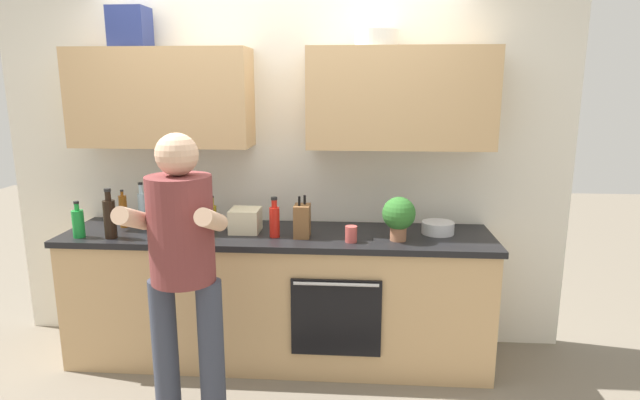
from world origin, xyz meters
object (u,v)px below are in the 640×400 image
at_px(person_standing, 183,259).
at_px(potted_herb, 399,215).
at_px(grocery_bag_rice, 245,220).
at_px(cup_coffee, 173,217).
at_px(knife_block, 302,221).
at_px(bottle_oil, 213,215).
at_px(bottle_syrup, 123,211).
at_px(bottle_soda, 78,223).
at_px(bottle_hotsauce, 275,220).
at_px(bottle_wine, 182,212).
at_px(mixing_bowl, 438,228).
at_px(bottle_water, 142,208).
at_px(cup_ceramic, 351,234).
at_px(bottle_soy, 110,218).

xyz_separation_m(person_standing, potted_herb, (1.18, 0.64, 0.10)).
xyz_separation_m(potted_herb, grocery_bag_rice, (-1.00, 0.13, -0.08)).
xyz_separation_m(cup_coffee, knife_block, (0.95, -0.26, 0.06)).
bearing_deg(bottle_oil, bottle_syrup, -174.90).
bearing_deg(bottle_oil, cup_coffee, 168.04).
height_order(bottle_oil, bottle_syrup, bottle_syrup).
bearing_deg(bottle_soda, bottle_hotsauce, 4.66).
distance_m(bottle_wine, cup_coffee, 0.16).
xyz_separation_m(bottle_syrup, cup_coffee, (0.31, 0.12, -0.07)).
xyz_separation_m(bottle_soda, bottle_syrup, (0.18, 0.26, 0.02)).
bearing_deg(bottle_syrup, knife_block, -6.61).
height_order(bottle_oil, knife_block, knife_block).
bearing_deg(mixing_bowl, bottle_syrup, 179.92).
bearing_deg(mixing_bowl, cup_coffee, 176.19).
relative_size(person_standing, bottle_hotsauce, 6.19).
relative_size(bottle_water, mixing_bowl, 1.45).
bearing_deg(cup_ceramic, mixing_bowl, 22.34).
bearing_deg(grocery_bag_rice, knife_block, -13.43).
distance_m(person_standing, knife_block, 0.88).
bearing_deg(bottle_oil, bottle_soda, -158.16).
xyz_separation_m(bottle_oil, mixing_bowl, (1.53, -0.06, -0.04)).
xyz_separation_m(person_standing, grocery_bag_rice, (0.17, 0.77, 0.02)).
relative_size(bottle_soda, cup_ceramic, 2.33).
height_order(bottle_hotsauce, mixing_bowl, bottle_hotsauce).
relative_size(bottle_hotsauce, knife_block, 0.97).
xyz_separation_m(bottle_wine, bottle_hotsauce, (0.67, -0.17, -0.00)).
xyz_separation_m(bottle_syrup, potted_herb, (1.86, -0.18, 0.05)).
bearing_deg(cup_coffee, knife_block, -15.59).
xyz_separation_m(bottle_oil, potted_herb, (1.25, -0.23, 0.08)).
bearing_deg(bottle_soy, grocery_bag_rice, 14.31).
distance_m(bottle_wine, potted_herb, 1.47).
bearing_deg(knife_block, potted_herb, -3.03).
height_order(bottle_soy, knife_block, bottle_soy).
height_order(bottle_wine, bottle_soy, bottle_soy).
bearing_deg(knife_block, bottle_syrup, 173.39).
xyz_separation_m(bottle_soy, bottle_water, (0.09, 0.30, -0.01)).
xyz_separation_m(person_standing, cup_ceramic, (0.88, 0.58, -0.01)).
bearing_deg(mixing_bowl, bottle_wine, 179.57).
relative_size(bottle_oil, cup_coffee, 2.36).
bearing_deg(potted_herb, bottle_oil, 169.53).
relative_size(bottle_soy, bottle_soda, 1.36).
distance_m(bottle_wine, knife_block, 0.86).
relative_size(bottle_water, cup_coffee, 3.34).
height_order(bottle_soy, cup_coffee, bottle_soy).
distance_m(bottle_wine, cup_ceramic, 1.19).
xyz_separation_m(bottle_hotsauce, mixing_bowl, (1.06, 0.16, -0.07)).
bearing_deg(bottle_soda, bottle_oil, 21.84).
relative_size(bottle_oil, knife_block, 0.80).
bearing_deg(person_standing, mixing_bowl, 29.35).
bearing_deg(cup_ceramic, potted_herb, 11.27).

